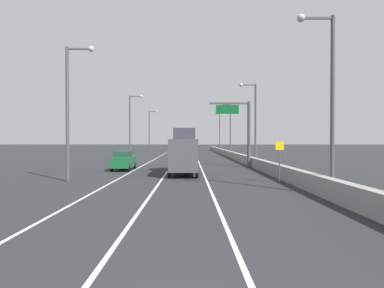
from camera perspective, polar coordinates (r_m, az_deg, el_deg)
The scene contains 19 objects.
ground_plane at distance 68.50m, azimuth -0.64°, elevation -1.90°, with size 320.00×320.00×0.00m, color #26282B.
lane_stripe_left at distance 59.78m, azimuth -5.94°, elevation -2.28°, with size 0.16×130.00×0.00m, color silver.
lane_stripe_center at distance 59.55m, azimuth -2.59°, elevation -2.29°, with size 0.16×130.00×0.00m, color silver.
lane_stripe_right at distance 59.53m, azimuth 0.79°, elevation -2.29°, with size 0.16×130.00×0.00m, color silver.
jersey_barrier_right at distance 45.11m, azimuth 8.95°, elevation -2.55°, with size 0.60×120.00×1.10m, color gray.
overhead_sign_gantry at distance 35.88m, azimuth 9.23°, elevation 3.29°, with size 4.68×0.36×7.50m.
speed_advisory_sign at distance 23.22m, azimuth 15.75°, elevation -2.62°, with size 0.60×0.11×3.00m.
lamp_post_right_near at distance 19.22m, azimuth 23.67°, elevation 8.79°, with size 2.14×0.44×10.14m.
lamp_post_right_second at distance 39.27m, azimuth 11.19°, elevation 4.66°, with size 2.14×0.44×10.14m.
lamp_post_right_third at distance 59.91m, azimuth 6.82°, elevation 3.29°, with size 2.14×0.44×10.14m.
lamp_post_right_fourth at distance 80.76m, azimuth 4.91°, elevation 2.62°, with size 2.14×0.44×10.14m.
lamp_post_left_near at distance 25.15m, azimuth -21.35°, elevation 6.86°, with size 2.14×0.44×10.14m.
lamp_post_left_mid at distance 49.47m, azimuth -11.03°, elevation 3.83°, with size 2.14×0.44×10.14m.
lamp_post_left_far at distance 74.39m, azimuth -7.64°, elevation 2.78°, with size 2.14×0.44×10.14m.
car_yellow_0 at distance 69.67m, azimuth -1.01°, elevation -0.99°, with size 1.96×4.23×2.12m.
car_red_1 at distance 62.37m, azimuth -1.02°, elevation -1.18°, with size 1.91×4.61×2.15m.
car_green_2 at distance 32.99m, azimuth -12.42°, elevation -2.98°, with size 1.89×4.34×2.00m.
car_white_3 at distance 99.12m, azimuth -2.73°, elevation -0.56°, with size 1.92×4.37×1.86m.
box_truck at distance 28.94m, azimuth -1.47°, elevation -1.55°, with size 2.48×8.30×4.29m.
Camera 1 is at (0.19, -4.43, 3.09)m, focal length 29.09 mm.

